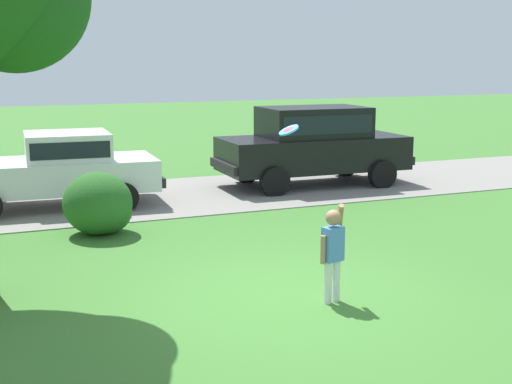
{
  "coord_description": "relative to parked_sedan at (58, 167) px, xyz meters",
  "views": [
    {
      "loc": [
        -3.75,
        -8.08,
        3.08
      ],
      "look_at": [
        0.22,
        1.45,
        1.1
      ],
      "focal_mm": 49.21,
      "sensor_mm": 36.0,
      "label": 1
    }
  ],
  "objects": [
    {
      "name": "parked_sedan",
      "position": [
        0.0,
        0.0,
        0.0
      ],
      "size": [
        4.49,
        2.28,
        1.56
      ],
      "color": "white",
      "rests_on": "ground"
    },
    {
      "name": "child_thrower",
      "position": [
        2.46,
        -7.37,
        -0.13
      ],
      "size": [
        0.42,
        0.32,
        1.29
      ],
      "color": "white",
      "rests_on": "ground"
    },
    {
      "name": "ground_plane",
      "position": [
        2.02,
        -6.82,
        -0.85
      ],
      "size": [
        80.0,
        80.0,
        0.0
      ],
      "primitive_type": "plane",
      "color": "#3D752D"
    },
    {
      "name": "frisbee",
      "position": [
        2.27,
        -6.44,
        1.28
      ],
      "size": [
        0.26,
        0.28,
        0.15
      ],
      "color": "#337FDB"
    },
    {
      "name": "driveway_strip",
      "position": [
        2.02,
        0.16,
        -0.84
      ],
      "size": [
        28.0,
        4.4,
        0.02
      ],
      "primitive_type": "cube",
      "color": "gray",
      "rests_on": "ground"
    },
    {
      "name": "parked_suv",
      "position": [
        6.06,
        0.19,
        0.23
      ],
      "size": [
        4.74,
        2.19,
        1.92
      ],
      "color": "black",
      "rests_on": "ground"
    },
    {
      "name": "shrub_centre_left",
      "position": [
        0.39,
        -2.65,
        -0.33
      ],
      "size": [
        1.22,
        1.27,
        1.11
      ],
      "color": "#286023",
      "rests_on": "ground"
    }
  ]
}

